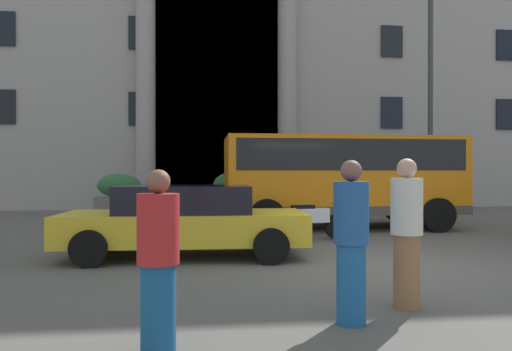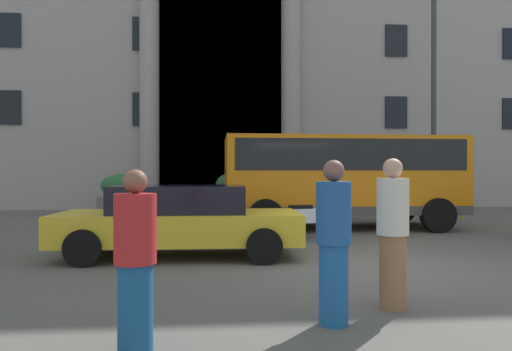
{
  "view_description": "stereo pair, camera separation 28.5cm",
  "coord_description": "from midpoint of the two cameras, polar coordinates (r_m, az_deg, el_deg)",
  "views": [
    {
      "loc": [
        -3.01,
        -7.6,
        1.55
      ],
      "look_at": [
        -1.44,
        5.9,
        1.48
      ],
      "focal_mm": 33.51,
      "sensor_mm": 36.0,
      "label": 1
    },
    {
      "loc": [
        -2.73,
        -7.63,
        1.55
      ],
      "look_at": [
        -1.44,
        5.9,
        1.48
      ],
      "focal_mm": 33.51,
      "sensor_mm": 36.0,
      "label": 2
    }
  ],
  "objects": [
    {
      "name": "ground_plane",
      "position": [
        8.29,
        13.99,
        -10.9
      ],
      "size": [
        80.0,
        64.0,
        0.12
      ],
      "primitive_type": "cube",
      "color": "#55514C"
    },
    {
      "name": "office_building_facade",
      "position": [
        26.53,
        -0.14,
        18.13
      ],
      "size": [
        41.38,
        9.64,
        19.35
      ],
      "color": "#9E9491",
      "rests_on": "ground_plane"
    },
    {
      "name": "orange_minibus",
      "position": [
        13.65,
        9.47,
        0.24
      ],
      "size": [
        6.45,
        2.81,
        2.54
      ],
      "rotation": [
        0.0,
        0.0,
        -0.01
      ],
      "color": "orange",
      "rests_on": "ground_plane"
    },
    {
      "name": "bus_stop_sign",
      "position": [
        17.38,
        22.63,
        0.39
      ],
      "size": [
        0.44,
        0.08,
        2.55
      ],
      "color": "#999911",
      "rests_on": "ground_plane"
    },
    {
      "name": "hedge_planter_far_west",
      "position": [
        19.04,
        7.85,
        -2.45
      ],
      "size": [
        1.6,
        0.76,
        1.32
      ],
      "color": "slate",
      "rests_on": "ground_plane"
    },
    {
      "name": "hedge_planter_west",
      "position": [
        17.93,
        -2.71,
        -2.16
      ],
      "size": [
        1.86,
        0.81,
        1.62
      ],
      "color": "gray",
      "rests_on": "ground_plane"
    },
    {
      "name": "hedge_planter_far_east",
      "position": [
        18.79,
        -16.45,
        -2.22
      ],
      "size": [
        1.7,
        0.96,
        1.51
      ],
      "color": "slate",
      "rests_on": "ground_plane"
    },
    {
      "name": "parked_estate_mid",
      "position": [
        8.96,
        -9.43,
        -5.25
      ],
      "size": [
        4.47,
        2.04,
        1.32
      ],
      "rotation": [
        0.0,
        0.0,
        -0.03
      ],
      "color": "gold",
      "rests_on": "ground_plane"
    },
    {
      "name": "motorcycle_near_kerb",
      "position": [
        10.97,
        5.56,
        -5.43
      ],
      "size": [
        1.93,
        0.55,
        0.89
      ],
      "rotation": [
        0.0,
        0.0,
        0.14
      ],
      "color": "black",
      "rests_on": "ground_plane"
    },
    {
      "name": "pedestrian_woman_dark_dress",
      "position": [
        5.74,
        16.18,
        -6.54
      ],
      "size": [
        0.36,
        0.36,
        1.72
      ],
      "rotation": [
        0.0,
        0.0,
        4.32
      ],
      "color": "#95623E",
      "rests_on": "ground_plane"
    },
    {
      "name": "pedestrian_man_red_shirt",
      "position": [
        4.23,
        -13.52,
        -10.03
      ],
      "size": [
        0.36,
        0.36,
        1.58
      ],
      "rotation": [
        0.0,
        0.0,
        1.75
      ],
      "color": "navy",
      "rests_on": "ground_plane"
    },
    {
      "name": "pedestrian_woman_with_bag",
      "position": [
        5.0,
        9.67,
        -7.78
      ],
      "size": [
        0.36,
        0.36,
        1.68
      ],
      "rotation": [
        0.0,
        0.0,
        0.92
      ],
      "color": "#1C5793",
      "rests_on": "ground_plane"
    },
    {
      "name": "lamppost_plaza_centre",
      "position": [
        18.32,
        19.68,
        11.19
      ],
      "size": [
        0.4,
        0.4,
        8.75
      ],
      "color": "#393C3D",
      "rests_on": "ground_plane"
    }
  ]
}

